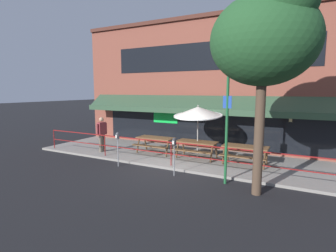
% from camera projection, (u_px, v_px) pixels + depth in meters
% --- Properties ---
extents(ground_plane, '(120.00, 120.00, 0.00)m').
position_uv_depth(ground_plane, '(168.00, 170.00, 10.33)').
color(ground_plane, black).
extents(patio_deck, '(15.00, 4.00, 0.10)m').
position_uv_depth(patio_deck, '(188.00, 157.00, 12.08)').
color(patio_deck, gray).
rests_on(patio_deck, ground).
extents(restaurant_building, '(15.00, 1.60, 6.89)m').
position_uv_depth(restaurant_building, '(206.00, 84.00, 13.57)').
color(restaurant_building, brown).
rests_on(restaurant_building, ground).
extents(patio_railing, '(13.84, 0.04, 0.97)m').
position_uv_depth(patio_railing, '(171.00, 149.00, 10.49)').
color(patio_railing, maroon).
rests_on(patio_railing, patio_deck).
extents(picnic_table_left, '(1.80, 1.42, 0.76)m').
position_uv_depth(picnic_table_left, '(156.00, 141.00, 12.62)').
color(picnic_table_left, brown).
rests_on(picnic_table_left, patio_deck).
extents(picnic_table_centre, '(1.80, 1.42, 0.76)m').
position_uv_depth(picnic_table_centre, '(197.00, 145.00, 11.64)').
color(picnic_table_centre, brown).
rests_on(picnic_table_centre, patio_deck).
extents(picnic_table_right, '(1.80, 1.42, 0.76)m').
position_uv_depth(picnic_table_right, '(245.00, 150.00, 10.66)').
color(picnic_table_right, brown).
rests_on(picnic_table_right, patio_deck).
extents(patio_umbrella_centre, '(2.14, 2.14, 2.40)m').
position_uv_depth(patio_umbrella_centre, '(198.00, 112.00, 11.52)').
color(patio_umbrella_centre, '#B7B2A8').
rests_on(patio_umbrella_centre, patio_deck).
extents(pedestrian_walking, '(0.30, 0.61, 1.71)m').
position_uv_depth(pedestrian_walking, '(102.00, 132.00, 12.86)').
color(pedestrian_walking, '#665B4C').
rests_on(pedestrian_walking, patio_deck).
extents(parking_meter_near, '(0.15, 0.16, 1.42)m').
position_uv_depth(parking_meter_near, '(118.00, 139.00, 10.65)').
color(parking_meter_near, gray).
rests_on(parking_meter_near, ground).
extents(parking_meter_far, '(0.15, 0.16, 1.42)m').
position_uv_depth(parking_meter_far, '(174.00, 145.00, 9.45)').
color(parking_meter_far, gray).
rests_on(parking_meter_far, ground).
extents(street_sign_pole, '(0.28, 0.09, 3.80)m').
position_uv_depth(street_sign_pole, '(227.00, 126.00, 8.55)').
color(street_sign_pole, '#1E6033').
rests_on(street_sign_pole, ground).
extents(street_tree_curbside, '(3.01, 2.71, 6.23)m').
position_uv_depth(street_tree_curbside, '(267.00, 34.00, 7.20)').
color(street_tree_curbside, brown).
rests_on(street_tree_curbside, ground).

